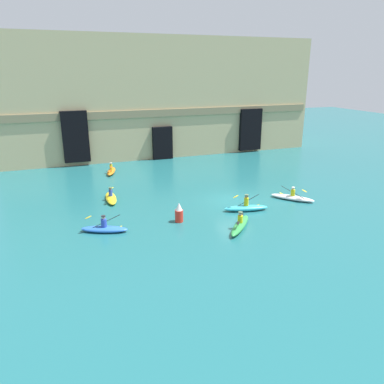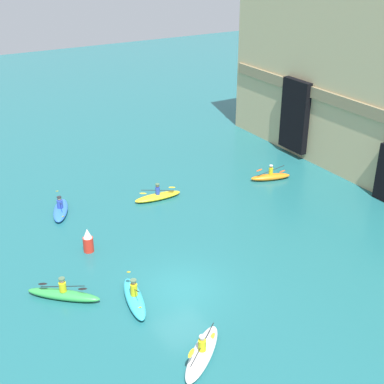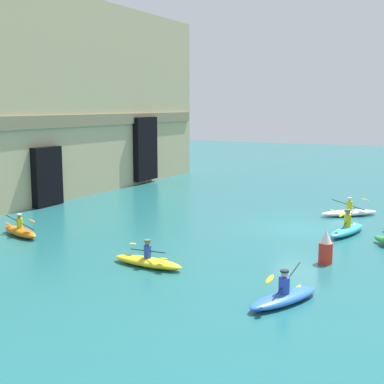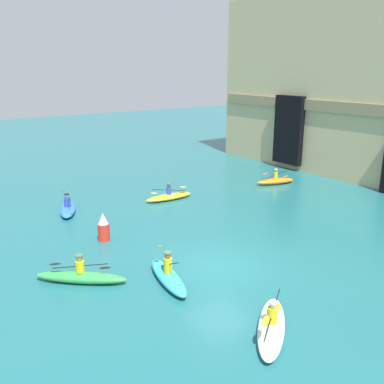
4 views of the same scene
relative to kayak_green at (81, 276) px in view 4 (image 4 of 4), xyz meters
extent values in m
plane|color=#1E6066|center=(2.12, 5.11, -0.26)|extent=(120.00, 120.00, 0.00)
cube|color=black|center=(-8.54, 20.91, 2.87)|extent=(2.66, 0.70, 5.34)
ellipsoid|color=green|center=(0.00, 0.00, -0.04)|extent=(2.87, 3.08, 0.43)
cylinder|color=gold|center=(0.00, 0.00, 0.41)|extent=(0.34, 0.34, 0.47)
sphere|color=tan|center=(0.00, 0.00, 0.77)|extent=(0.24, 0.24, 0.24)
cylinder|color=#4C6B4C|center=(0.00, 0.00, 0.86)|extent=(0.30, 0.30, 0.06)
cylinder|color=black|center=(0.00, 0.00, 0.43)|extent=(1.25, 1.74, 0.22)
ellipsoid|color=black|center=(0.54, 0.76, 0.35)|extent=(0.40, 0.46, 0.09)
ellipsoid|color=black|center=(-0.54, -0.76, 0.52)|extent=(0.40, 0.46, 0.09)
ellipsoid|color=orange|center=(-5.69, 16.55, -0.05)|extent=(1.50, 2.88, 0.42)
cylinder|color=gold|center=(-5.69, 16.55, 0.39)|extent=(0.29, 0.29, 0.46)
sphere|color=#9E704C|center=(-5.69, 16.55, 0.72)|extent=(0.19, 0.19, 0.19)
cylinder|color=silver|center=(-5.69, 16.55, 0.80)|extent=(0.24, 0.24, 0.06)
cylinder|color=black|center=(-5.69, 16.55, 0.42)|extent=(0.31, 2.07, 0.49)
ellipsoid|color=#D84C19|center=(-5.82, 15.64, 0.62)|extent=(0.24, 0.46, 0.14)
ellipsoid|color=#D84C19|center=(-5.57, 17.46, 0.22)|extent=(0.24, 0.46, 0.14)
ellipsoid|color=yellow|center=(-6.98, 8.50, -0.08)|extent=(0.98, 3.16, 0.35)
cylinder|color=#2D47B7|center=(-6.98, 8.50, 0.34)|extent=(0.29, 0.29, 0.49)
sphere|color=#9E704C|center=(-6.98, 8.50, 0.69)|extent=(0.22, 0.22, 0.22)
cylinder|color=#4C6B4C|center=(-6.98, 8.50, 0.78)|extent=(0.27, 0.27, 0.06)
cylinder|color=black|center=(-6.98, 8.50, 0.37)|extent=(0.68, 2.01, 0.29)
ellipsoid|color=yellow|center=(-6.70, 9.38, 0.48)|extent=(0.31, 0.48, 0.10)
ellipsoid|color=yellow|center=(-7.27, 7.61, 0.25)|extent=(0.31, 0.48, 0.10)
ellipsoid|color=blue|center=(-8.32, 2.56, -0.08)|extent=(3.08, 1.92, 0.36)
cylinder|color=#2D47B7|center=(-8.32, 2.56, 0.35)|extent=(0.36, 0.36, 0.51)
sphere|color=beige|center=(-8.32, 2.56, 0.72)|extent=(0.22, 0.22, 0.22)
cylinder|color=#232328|center=(-8.32, 2.56, 0.81)|extent=(0.28, 0.28, 0.06)
cylinder|color=black|center=(-8.32, 2.56, 0.38)|extent=(2.05, 0.41, 0.95)
ellipsoid|color=yellow|center=(-7.41, 2.39, -0.03)|extent=(0.45, 0.25, 0.22)
ellipsoid|color=yellow|center=(-9.23, 2.72, 0.79)|extent=(0.45, 0.25, 0.22)
ellipsoid|color=white|center=(6.49, 3.56, -0.08)|extent=(2.86, 3.12, 0.35)
cylinder|color=gold|center=(6.49, 3.56, 0.34)|extent=(0.32, 0.32, 0.49)
sphere|color=beige|center=(6.49, 3.56, 0.69)|extent=(0.20, 0.20, 0.20)
cylinder|color=silver|center=(6.49, 3.56, 0.77)|extent=(0.25, 0.25, 0.06)
cylinder|color=black|center=(6.49, 3.56, 0.37)|extent=(1.11, 1.78, 0.72)
ellipsoid|color=yellow|center=(6.97, 2.78, 0.67)|extent=(0.38, 0.46, 0.19)
ellipsoid|color=yellow|center=(6.02, 4.34, 0.06)|extent=(0.38, 0.46, 0.19)
ellipsoid|color=#33B2C6|center=(1.90, 2.72, -0.05)|extent=(3.35, 1.45, 0.41)
cylinder|color=gold|center=(1.90, 2.72, 0.44)|extent=(0.33, 0.33, 0.59)
sphere|color=#9E704C|center=(1.90, 2.72, 0.86)|extent=(0.24, 0.24, 0.24)
cylinder|color=#4C6B4C|center=(1.90, 2.72, 0.95)|extent=(0.30, 0.30, 0.06)
cylinder|color=black|center=(1.90, 2.72, 0.47)|extent=(1.85, 0.33, 0.98)
ellipsoid|color=yellow|center=(1.10, 2.85, 0.89)|extent=(0.44, 0.24, 0.24)
ellipsoid|color=yellow|center=(2.71, 2.59, 0.06)|extent=(0.44, 0.24, 0.24)
cylinder|color=red|center=(-3.33, 2.48, 0.16)|extent=(0.55, 0.55, 0.83)
cone|color=white|center=(-3.33, 2.48, 0.84)|extent=(0.47, 0.47, 0.53)
camera|label=1|loc=(-10.72, -19.84, 9.59)|focal=35.00mm
camera|label=2|loc=(20.42, -5.12, 15.09)|focal=50.00mm
camera|label=3|loc=(-23.95, -2.39, 5.94)|focal=50.00mm
camera|label=4|loc=(14.38, -5.17, 7.64)|focal=40.00mm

